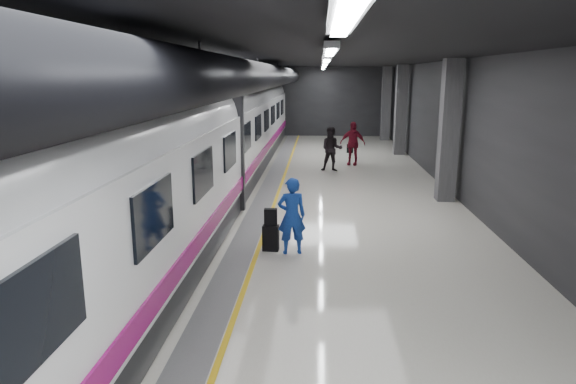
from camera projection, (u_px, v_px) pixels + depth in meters
name	position (u px, v px, depth m)	size (l,w,h in m)	color
ground	(303.00, 214.00, 15.11)	(40.00, 40.00, 0.00)	silver
platform_hall	(295.00, 91.00, 15.27)	(10.02, 40.02, 4.51)	black
train	(192.00, 143.00, 14.84)	(3.05, 38.00, 4.05)	black
traveler_main	(292.00, 216.00, 11.59)	(0.65, 0.42, 1.77)	#173DAE
suitcase_main	(271.00, 238.00, 11.90)	(0.37, 0.23, 0.60)	black
shoulder_bag	(271.00, 217.00, 11.81)	(0.30, 0.16, 0.39)	black
traveler_far_a	(332.00, 149.00, 21.64)	(0.91, 0.71, 1.87)	black
traveler_far_b	(353.00, 143.00, 23.14)	(1.14, 0.48, 1.95)	maroon
suitcase_far	(350.00, 148.00, 26.92)	(0.31, 0.20, 0.45)	black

